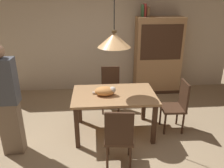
{
  "coord_description": "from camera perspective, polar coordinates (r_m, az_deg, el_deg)",
  "views": [
    {
      "loc": [
        -0.28,
        -2.89,
        2.3
      ],
      "look_at": [
        0.01,
        0.74,
        0.85
      ],
      "focal_mm": 35.74,
      "sensor_mm": 36.0,
      "label": 1
    }
  ],
  "objects": [
    {
      "name": "chair_right_side",
      "position": [
        4.12,
        16.37,
        -4.94
      ],
      "size": [
        0.41,
        0.41,
        0.93
      ],
      "color": "#472D1E",
      "rests_on": "ground"
    },
    {
      "name": "book_red_tall",
      "position": [
        5.35,
        8.32,
        18.18
      ],
      "size": [
        0.04,
        0.22,
        0.28
      ],
      "primitive_type": "cube",
      "color": "#B73833",
      "rests_on": "hutch_bookcase"
    },
    {
      "name": "book_brown_thick",
      "position": [
        5.36,
        9.03,
        17.83
      ],
      "size": [
        0.06,
        0.24,
        0.22
      ],
      "primitive_type": "cube",
      "color": "brown",
      "rests_on": "hutch_bookcase"
    },
    {
      "name": "chair_far_back",
      "position": [
        4.67,
        -0.4,
        -0.78
      ],
      "size": [
        0.42,
        0.42,
        0.93
      ],
      "color": "#472D1E",
      "rests_on": "ground"
    },
    {
      "name": "pendant_lamp",
      "position": [
        3.5,
        0.56,
        11.23
      ],
      "size": [
        0.52,
        0.52,
        1.3
      ],
      "color": "#E0A86B"
    },
    {
      "name": "person_standing",
      "position": [
        3.59,
        -25.31,
        -4.19
      ],
      "size": [
        0.36,
        0.22,
        1.7
      ],
      "color": "#84705B",
      "rests_on": "ground"
    },
    {
      "name": "dining_table",
      "position": [
        3.82,
        0.5,
        -3.91
      ],
      "size": [
        1.4,
        0.9,
        0.75
      ],
      "color": "tan",
      "rests_on": "ground"
    },
    {
      "name": "ground",
      "position": [
        3.7,
        0.78,
        -16.66
      ],
      "size": [
        10.0,
        10.0,
        0.0
      ],
      "primitive_type": "plane",
      "color": "tan"
    },
    {
      "name": "hutch_bookcase",
      "position": [
        5.61,
        11.6,
        6.72
      ],
      "size": [
        1.12,
        0.45,
        1.85
      ],
      "color": "tan",
      "rests_on": "ground"
    },
    {
      "name": "cat_sleeping",
      "position": [
        3.7,
        -1.64,
        -1.79
      ],
      "size": [
        0.39,
        0.24,
        0.16
      ],
      "color": "#E59951",
      "rests_on": "dining_table"
    },
    {
      "name": "book_green_slim",
      "position": [
        5.34,
        7.77,
        18.09
      ],
      "size": [
        0.03,
        0.2,
        0.26
      ],
      "primitive_type": "cube",
      "color": "#427A4C",
      "rests_on": "hutch_bookcase"
    },
    {
      "name": "back_wall",
      "position": [
        5.61,
        -1.74,
        12.99
      ],
      "size": [
        6.4,
        0.1,
        2.9
      ],
      "primitive_type": "cube",
      "color": "beige",
      "rests_on": "ground"
    },
    {
      "name": "chair_near_front",
      "position": [
        3.13,
        1.8,
        -13.14
      ],
      "size": [
        0.44,
        0.44,
        0.93
      ],
      "color": "#472D1E",
      "rests_on": "ground"
    }
  ]
}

